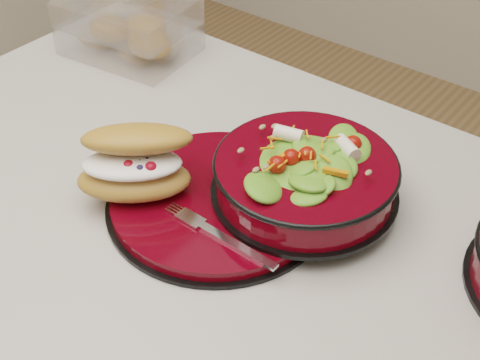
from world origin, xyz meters
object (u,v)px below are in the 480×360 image
Objects in this scene: pastry_box at (130,28)px; croissant at (136,163)px; salad_bowl at (306,171)px; fork at (222,237)px; dinner_plate at (218,200)px.

croissant is at bearing -50.16° from pastry_box.
pastry_box is at bearing 161.57° from salad_bowl.
pastry_box is at bearing 58.03° from fork.
salad_bowl is 0.13m from fork.
salad_bowl is 1.62× the size of fork.
dinner_plate is 1.21× the size of salad_bowl.
croissant reaches higher than fork.
fork is 0.64× the size of pastry_box.
croissant reaches higher than pastry_box.
croissant is at bearing -147.97° from dinner_plate.
salad_bowl reaches higher than pastry_box.
dinner_plate is 1.26× the size of pastry_box.
dinner_plate is 1.74× the size of croissant.
fork is (0.14, -0.00, -0.04)m from croissant.
dinner_plate is at bearing -37.33° from pastry_box.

